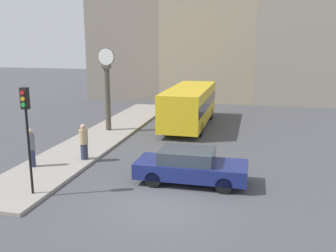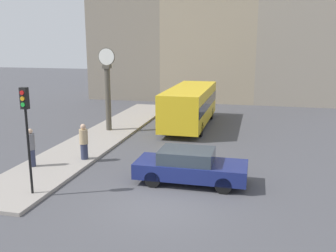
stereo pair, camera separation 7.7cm
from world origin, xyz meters
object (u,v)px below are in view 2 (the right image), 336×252
sedan_car (190,166)px  pedestrian_grey_jacket (31,148)px  pedestrian_tan_coat (84,142)px  bus_distant (190,104)px  traffic_light_near (26,119)px  street_clock (108,90)px

sedan_car → pedestrian_grey_jacket: bearing=-179.9°
pedestrian_grey_jacket → pedestrian_tan_coat: (1.78, 1.53, -0.03)m
bus_distant → pedestrian_grey_jacket: bus_distant is taller
traffic_light_near → bus_distant: bearing=74.6°
sedan_car → traffic_light_near: traffic_light_near is taller
traffic_light_near → pedestrian_grey_jacket: 3.73m
sedan_car → bus_distant: 10.40m
traffic_light_near → pedestrian_tan_coat: (0.05, 4.22, -1.95)m
bus_distant → pedestrian_tan_coat: bearing=-112.0°
street_clock → pedestrian_grey_jacket: size_ratio=2.94×
street_clock → pedestrian_tan_coat: bearing=-78.9°
sedan_car → pedestrian_grey_jacket: size_ratio=2.58×
bus_distant → pedestrian_grey_jacket: bearing=-117.3°
traffic_light_near → street_clock: bearing=96.2°
street_clock → pedestrian_tan_coat: size_ratio=2.98×
pedestrian_grey_jacket → sedan_car: bearing=0.1°
pedestrian_grey_jacket → traffic_light_near: bearing=-57.4°
sedan_car → pedestrian_tan_coat: size_ratio=2.61×
traffic_light_near → street_clock: 10.16m
bus_distant → pedestrian_grey_jacket: (-5.28, -10.22, -0.49)m
bus_distant → traffic_light_near: size_ratio=2.15×
bus_distant → pedestrian_grey_jacket: size_ratio=4.88×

